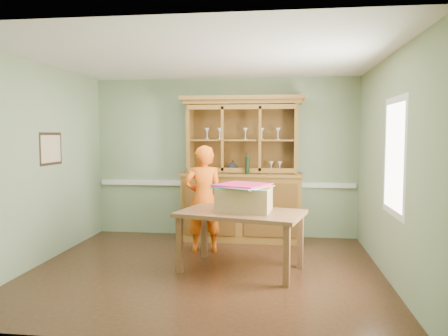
# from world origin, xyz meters

# --- Properties ---
(floor) EXTENTS (4.50, 4.50, 0.00)m
(floor) POSITION_xyz_m (0.00, 0.00, 0.00)
(floor) COLOR #442415
(floor) RESTS_ON ground
(ceiling) EXTENTS (4.50, 4.50, 0.00)m
(ceiling) POSITION_xyz_m (0.00, 0.00, 2.70)
(ceiling) COLOR white
(ceiling) RESTS_ON wall_back
(wall_back) EXTENTS (4.50, 0.00, 4.50)m
(wall_back) POSITION_xyz_m (0.00, 2.00, 1.35)
(wall_back) COLOR gray
(wall_back) RESTS_ON floor
(wall_left) EXTENTS (0.00, 4.00, 4.00)m
(wall_left) POSITION_xyz_m (-2.25, 0.00, 1.35)
(wall_left) COLOR gray
(wall_left) RESTS_ON floor
(wall_right) EXTENTS (0.00, 4.00, 4.00)m
(wall_right) POSITION_xyz_m (2.25, 0.00, 1.35)
(wall_right) COLOR gray
(wall_right) RESTS_ON floor
(wall_front) EXTENTS (4.50, 0.00, 4.50)m
(wall_front) POSITION_xyz_m (0.00, -2.00, 1.35)
(wall_front) COLOR gray
(wall_front) RESTS_ON floor
(chair_rail) EXTENTS (4.41, 0.05, 0.08)m
(chair_rail) POSITION_xyz_m (0.00, 1.98, 0.90)
(chair_rail) COLOR white
(chair_rail) RESTS_ON wall_back
(framed_map) EXTENTS (0.03, 0.60, 0.46)m
(framed_map) POSITION_xyz_m (-2.23, 0.30, 1.55)
(framed_map) COLOR black
(framed_map) RESTS_ON wall_left
(window_panel) EXTENTS (0.03, 0.96, 1.36)m
(window_panel) POSITION_xyz_m (2.23, -0.30, 1.50)
(window_panel) COLOR white
(window_panel) RESTS_ON wall_right
(china_hutch) EXTENTS (2.02, 0.67, 2.37)m
(china_hutch) POSITION_xyz_m (0.32, 1.73, 0.83)
(china_hutch) COLOR brown
(china_hutch) RESTS_ON floor
(dining_table) EXTENTS (1.72, 1.28, 0.77)m
(dining_table) POSITION_xyz_m (0.46, 0.05, 0.68)
(dining_table) COLOR brown
(dining_table) RESTS_ON floor
(cardboard_box) EXTENTS (0.71, 0.60, 0.31)m
(cardboard_box) POSITION_xyz_m (0.50, 0.06, 0.92)
(cardboard_box) COLOR #A78656
(cardboard_box) RESTS_ON dining_table
(kite_stack) EXTENTS (0.78, 0.78, 0.04)m
(kite_stack) POSITION_xyz_m (0.48, 0.03, 1.10)
(kite_stack) COLOR #37BC5B
(kite_stack) RESTS_ON cardboard_box
(person) EXTENTS (0.65, 0.50, 1.59)m
(person) POSITION_xyz_m (-0.17, 0.90, 0.80)
(person) COLOR #FF6410
(person) RESTS_ON floor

